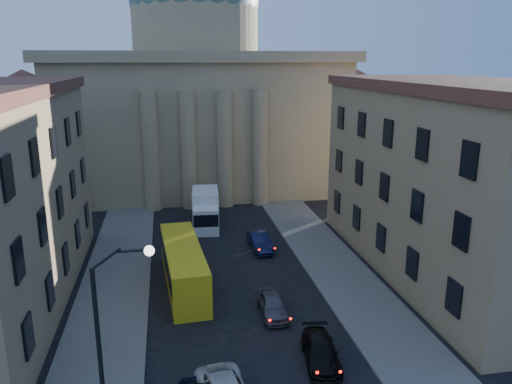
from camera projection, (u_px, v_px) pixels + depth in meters
sidewalk_left at (107, 323)px, 31.44m from camera, size 5.00×60.00×0.15m
sidewalk_right at (362, 300)px, 34.37m from camera, size 5.00×60.00×0.15m
church at (197, 93)px, 65.48m from camera, size 68.02×28.76×36.60m
building_right at (454, 178)px, 37.74m from camera, size 11.60×26.60×14.70m
street_lamp at (110, 328)px, 20.86m from camera, size 2.62×0.44×8.83m
car_right_mid at (321, 352)px, 27.32m from camera, size 2.33×4.60×1.28m
car_right_far at (273, 305)px, 32.39m from camera, size 1.72×4.11×1.39m
car_right_distant at (260, 242)px, 43.50m from camera, size 1.77×4.51×1.46m
city_bus at (183, 265)px, 36.34m from camera, size 3.25×11.12×3.09m
box_truck at (206, 210)px, 49.41m from camera, size 2.95×6.55×3.51m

